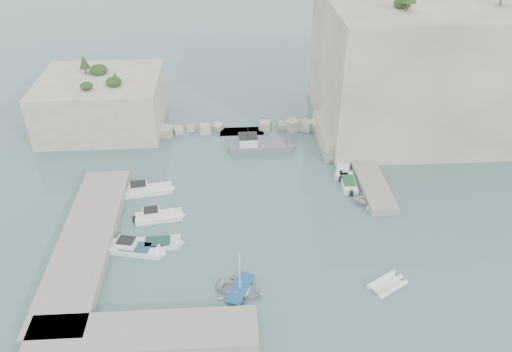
{
  "coord_description": "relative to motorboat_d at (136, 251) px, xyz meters",
  "views": [
    {
      "loc": [
        -2.74,
        -39.0,
        32.4
      ],
      "look_at": [
        0.0,
        6.0,
        3.0
      ],
      "focal_mm": 35.0,
      "sensor_mm": 36.0,
      "label": 1
    }
  ],
  "objects": [
    {
      "name": "quay_west",
      "position": [
        -4.85,
        1.01,
        0.55
      ],
      "size": [
        5.0,
        24.0,
        1.1
      ],
      "primitive_type": "cube",
      "color": "#9E9689",
      "rests_on": "ground"
    },
    {
      "name": "tender_east_a",
      "position": [
        24.07,
        6.32,
        0.0
      ],
      "size": [
        3.21,
        2.86,
        1.55
      ],
      "primitive_type": "imported",
      "rotation": [
        0.0,
        0.0,
        1.46
      ],
      "color": "silver",
      "rests_on": "ground"
    },
    {
      "name": "motorboat_a",
      "position": [
        -0.11,
        9.96,
        0.0
      ],
      "size": [
        6.44,
        2.82,
        1.4
      ],
      "primitive_type": null,
      "rotation": [
        0.0,
        0.0,
        0.16
      ],
      "color": "white",
      "rests_on": "ground"
    },
    {
      "name": "rowboat",
      "position": [
        9.9,
        -5.93,
        0.0
      ],
      "size": [
        5.05,
        4.39,
        0.87
      ],
      "primitive_type": "imported",
      "rotation": [
        0.0,
        0.0,
        1.18
      ],
      "color": "silver",
      "rests_on": "ground"
    },
    {
      "name": "motorboat_b",
      "position": [
        1.75,
        5.01,
        0.0
      ],
      "size": [
        5.53,
        2.47,
        1.4
      ],
      "primitive_type": null,
      "rotation": [
        0.0,
        0.0,
        0.14
      ],
      "color": "white",
      "rests_on": "ground"
    },
    {
      "name": "motorboat_d",
      "position": [
        0.0,
        0.0,
        0.0
      ],
      "size": [
        6.16,
        3.03,
        1.4
      ],
      "primitive_type": null,
      "rotation": [
        0.0,
        0.0,
        -0.22
      ],
      "color": "white",
      "rests_on": "ground"
    },
    {
      "name": "tender_east_d",
      "position": [
        23.02,
        15.36,
        0.0
      ],
      "size": [
        4.58,
        2.18,
        1.7
      ],
      "primitive_type": "imported",
      "rotation": [
        0.0,
        0.0,
        1.69
      ],
      "color": "white",
      "rests_on": "ground"
    },
    {
      "name": "breakwater",
      "position": [
        11.15,
        24.01,
        0.7
      ],
      "size": [
        28.0,
        3.0,
        1.4
      ],
      "primitive_type": "cube",
      "color": "beige",
      "rests_on": "ground"
    },
    {
      "name": "quay_south",
      "position": [
        2.15,
        -10.49,
        0.55
      ],
      "size": [
        18.0,
        4.0,
        1.1
      ],
      "primitive_type": "cube",
      "color": "#9E9689",
      "rests_on": "ground"
    },
    {
      "name": "tender_east_c",
      "position": [
        22.93,
        12.93,
        0.0
      ],
      "size": [
        2.89,
        4.85,
        0.7
      ],
      "primitive_type": null,
      "rotation": [
        0.0,
        0.0,
        1.25
      ],
      "color": "silver",
      "rests_on": "ground"
    },
    {
      "name": "ground",
      "position": [
        12.15,
        2.01,
        0.0
      ],
      "size": [
        400.0,
        400.0,
        0.0
      ],
      "primitive_type": "plane",
      "color": "slate",
      "rests_on": "ground"
    },
    {
      "name": "tender_east_b",
      "position": [
        23.0,
        10.13,
        0.0
      ],
      "size": [
        1.92,
        4.81,
        0.7
      ],
      "primitive_type": null,
      "rotation": [
        0.0,
        0.0,
        1.5
      ],
      "color": "silver",
      "rests_on": "ground"
    },
    {
      "name": "inflatable_dinghy",
      "position": [
        22.94,
        -6.0,
        0.0
      ],
      "size": [
        4.13,
        3.47,
        0.44
      ],
      "primitive_type": null,
      "rotation": [
        0.0,
        0.0,
        0.54
      ],
      "color": "white",
      "rests_on": "ground"
    },
    {
      "name": "work_boat",
      "position": [
        13.4,
        18.92,
        0.0
      ],
      "size": [
        8.95,
        2.91,
        2.2
      ],
      "primitive_type": null,
      "rotation": [
        0.0,
        0.0,
        0.03
      ],
      "color": "slate",
      "rests_on": "ground"
    },
    {
      "name": "rowboat_mast",
      "position": [
        9.9,
        -5.93,
        2.54
      ],
      "size": [
        0.1,
        0.1,
        4.2
      ],
      "primitive_type": "cylinder",
      "color": "white",
      "rests_on": "rowboat"
    },
    {
      "name": "ledge_east",
      "position": [
        25.65,
        12.01,
        0.4
      ],
      "size": [
        3.0,
        16.0,
        0.8
      ],
      "primitive_type": "cube",
      "color": "#9E9689",
      "rests_on": "ground"
    },
    {
      "name": "cliff_east",
      "position": [
        35.15,
        25.01,
        8.5
      ],
      "size": [
        26.0,
        22.0,
        17.0
      ],
      "primitive_type": "cube",
      "color": "beige",
      "rests_on": "ground"
    },
    {
      "name": "cliff_terrace",
      "position": [
        25.15,
        20.01,
        1.25
      ],
      "size": [
        8.0,
        10.0,
        2.5
      ],
      "primitive_type": "cube",
      "color": "beige",
      "rests_on": "ground"
    },
    {
      "name": "motorboat_c",
      "position": [
        2.08,
        0.72,
        0.0
      ],
      "size": [
        4.95,
        2.03,
        0.7
      ],
      "primitive_type": null,
      "rotation": [
        0.0,
        0.0,
        0.05
      ],
      "color": "silver",
      "rests_on": "ground"
    },
    {
      "name": "outcrop_west",
      "position": [
        -7.85,
        27.01,
        3.5
      ],
      "size": [
        16.0,
        14.0,
        7.0
      ],
      "primitive_type": "cube",
      "color": "beige",
      "rests_on": "ground"
    }
  ]
}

